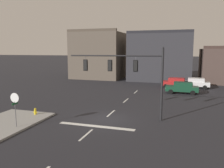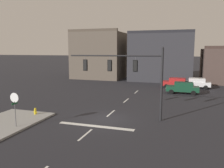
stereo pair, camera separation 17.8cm
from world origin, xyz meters
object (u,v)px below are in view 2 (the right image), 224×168
(car_lot_middle, at_px, (177,83))
(car_lot_farside, at_px, (183,88))
(signal_mast_near_side, at_px, (130,71))
(fire_hydrant, at_px, (35,112))
(stop_sign, at_px, (15,102))
(car_lot_nearside, at_px, (196,83))

(car_lot_middle, bearing_deg, car_lot_farside, -78.02)
(signal_mast_near_side, height_order, fire_hydrant, signal_mast_near_side)
(stop_sign, distance_m, car_lot_middle, 26.41)
(car_lot_middle, relative_size, car_lot_farside, 1.02)
(car_lot_nearside, bearing_deg, stop_sign, -119.96)
(stop_sign, distance_m, fire_hydrant, 3.92)
(signal_mast_near_side, relative_size, fire_hydrant, 10.97)
(car_lot_middle, height_order, fire_hydrant, car_lot_middle)
(stop_sign, bearing_deg, car_lot_nearside, 60.04)
(car_lot_farside, distance_m, fire_hydrant, 20.31)
(car_lot_middle, bearing_deg, signal_mast_near_side, -100.07)
(car_lot_middle, height_order, car_lot_farside, same)
(car_lot_nearside, height_order, car_lot_farside, same)
(car_lot_nearside, bearing_deg, signal_mast_near_side, -108.02)
(car_lot_nearside, relative_size, car_lot_middle, 0.99)
(car_lot_farside, bearing_deg, car_lot_middle, 101.98)
(stop_sign, distance_m, car_lot_farside, 22.69)
(signal_mast_near_side, xyz_separation_m, car_lot_farside, (4.34, 13.89, -3.44))
(signal_mast_near_side, bearing_deg, fire_hydrant, -168.10)
(stop_sign, relative_size, fire_hydrant, 3.77)
(stop_sign, height_order, fire_hydrant, stop_sign)
(car_lot_middle, bearing_deg, car_lot_nearside, 12.99)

